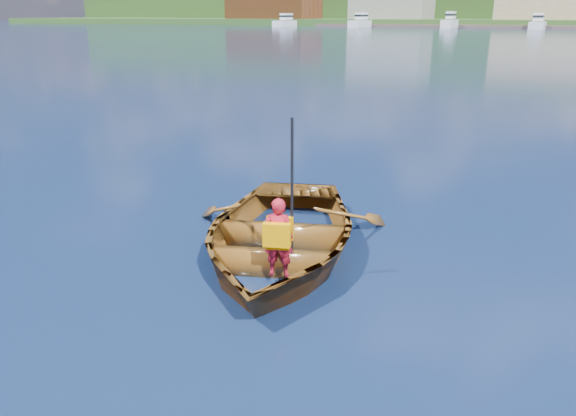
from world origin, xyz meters
name	(u,v)px	position (x,y,z in m)	size (l,w,h in m)	color
ground	(372,247)	(0.00, 0.00, 0.00)	(600.00, 600.00, 0.00)	#112E46
rowboat	(278,234)	(-1.12, -0.84, 0.30)	(4.36, 5.15, 0.91)	brown
child_paddler	(279,236)	(-0.69, -1.65, 0.64)	(0.44, 0.43, 2.00)	red
dock	(552,27)	(-4.73, 148.00, 0.40)	(159.93, 14.07, 0.80)	brown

